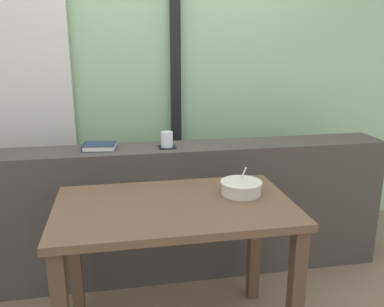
{
  "coord_description": "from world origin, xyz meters",
  "views": [
    {
      "loc": [
        -0.25,
        -1.76,
        1.44
      ],
      "look_at": [
        0.15,
        0.35,
        0.84
      ],
      "focal_mm": 37.79,
      "sensor_mm": 36.0,
      "label": 1
    }
  ],
  "objects_px": {
    "breakfast_table": "(175,228)",
    "juice_glass": "(167,140)",
    "coaster_square": "(167,147)",
    "soup_bowl": "(241,187)",
    "closed_book": "(99,146)"
  },
  "relations": [
    {
      "from": "breakfast_table",
      "to": "juice_glass",
      "type": "relative_size",
      "value": 12.07
    },
    {
      "from": "juice_glass",
      "to": "coaster_square",
      "type": "bearing_deg",
      "value": 0.0
    },
    {
      "from": "soup_bowl",
      "to": "closed_book",
      "type": "bearing_deg",
      "value": 139.82
    },
    {
      "from": "juice_glass",
      "to": "soup_bowl",
      "type": "height_order",
      "value": "juice_glass"
    },
    {
      "from": "coaster_square",
      "to": "soup_bowl",
      "type": "relative_size",
      "value": 0.5
    },
    {
      "from": "soup_bowl",
      "to": "juice_glass",
      "type": "bearing_deg",
      "value": 118.26
    },
    {
      "from": "coaster_square",
      "to": "soup_bowl",
      "type": "bearing_deg",
      "value": -61.74
    },
    {
      "from": "coaster_square",
      "to": "breakfast_table",
      "type": "bearing_deg",
      "value": -94.08
    },
    {
      "from": "coaster_square",
      "to": "soup_bowl",
      "type": "height_order",
      "value": "soup_bowl"
    },
    {
      "from": "coaster_square",
      "to": "closed_book",
      "type": "height_order",
      "value": "closed_book"
    },
    {
      "from": "coaster_square",
      "to": "juice_glass",
      "type": "bearing_deg",
      "value": 0.0
    },
    {
      "from": "breakfast_table",
      "to": "soup_bowl",
      "type": "xyz_separation_m",
      "value": [
        0.33,
        0.06,
        0.16
      ]
    },
    {
      "from": "breakfast_table",
      "to": "coaster_square",
      "type": "distance_m",
      "value": 0.65
    },
    {
      "from": "coaster_square",
      "to": "closed_book",
      "type": "xyz_separation_m",
      "value": [
        -0.39,
        0.04,
        0.01
      ]
    },
    {
      "from": "breakfast_table",
      "to": "soup_bowl",
      "type": "relative_size",
      "value": 5.37
    }
  ]
}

